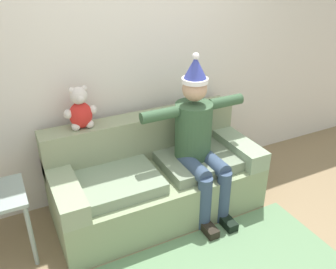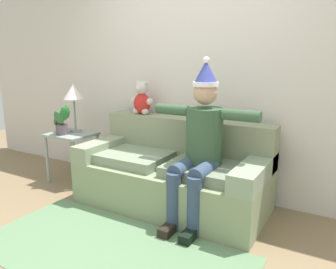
# 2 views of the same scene
# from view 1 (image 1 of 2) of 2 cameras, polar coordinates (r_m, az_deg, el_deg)

# --- Properties ---
(back_wall) EXTENTS (7.00, 0.10, 2.70)m
(back_wall) POSITION_cam_1_polar(r_m,az_deg,el_deg) (3.45, -6.10, 11.84)
(back_wall) COLOR silver
(back_wall) RESTS_ON ground_plane
(couch) EXTENTS (1.91, 0.88, 0.87)m
(couch) POSITION_cam_1_polar(r_m,az_deg,el_deg) (3.44, -2.15, -6.74)
(couch) COLOR gray
(couch) RESTS_ON ground_plane
(person_seated) EXTENTS (1.02, 0.77, 1.50)m
(person_seated) POSITION_cam_1_polar(r_m,az_deg,el_deg) (3.24, 4.83, -0.41)
(person_seated) COLOR #355337
(person_seated) RESTS_ON ground_plane
(teddy_bear) EXTENTS (0.29, 0.17, 0.38)m
(teddy_bear) POSITION_cam_1_polar(r_m,az_deg,el_deg) (3.17, -13.76, 3.83)
(teddy_bear) COLOR red
(teddy_bear) RESTS_ON couch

